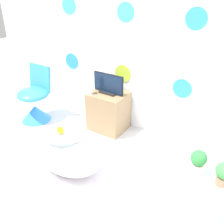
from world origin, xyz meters
name	(u,v)px	position (x,y,z in m)	size (l,w,h in m)	color
ground_plane	(15,210)	(0.00, 0.00, 0.00)	(12.00, 12.00, 0.00)	silver
wall_back_dotted	(124,30)	(0.00, 1.90, 1.30)	(4.55, 0.05, 2.60)	white
rug	(65,171)	(0.03, 0.64, 0.00)	(1.26, 0.85, 0.01)	silver
bathtub	(67,151)	(0.04, 0.69, 0.25)	(0.82, 0.53, 0.50)	white
rubber_duck	(60,130)	(0.03, 0.63, 0.54)	(0.07, 0.08, 0.08)	yellow
chair	(35,103)	(-1.08, 1.28, 0.27)	(0.44, 0.44, 0.79)	#338CE0
tv_cabinet	(108,111)	(-0.06, 1.64, 0.27)	(0.47, 0.40, 0.53)	#8E704C
tv	(108,85)	(-0.06, 1.65, 0.65)	(0.43, 0.12, 0.27)	black
vase	(90,89)	(-0.25, 1.50, 0.60)	(0.07, 0.07, 0.16)	white
side_table	(206,186)	(1.44, 0.81, 0.39)	(0.45, 0.36, 0.47)	silver
potted_plant_left	(198,161)	(1.34, 0.82, 0.60)	(0.13, 0.13, 0.22)	beige
potted_plant_right	(224,173)	(1.54, 0.80, 0.59)	(0.13, 0.13, 0.20)	#8C6B4C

